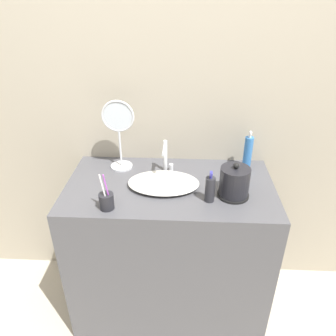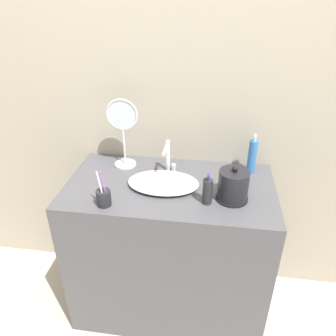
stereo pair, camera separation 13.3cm
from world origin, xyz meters
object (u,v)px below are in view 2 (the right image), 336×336
lotion_bottle (207,191)px  faucet (168,155)px  electric_kettle (233,187)px  shampoo_bottle (252,156)px  mouthwash_bottle (236,176)px  toothbrush_cup (104,197)px  vanity_mirror (123,128)px

lotion_bottle → faucet: bearing=130.7°
electric_kettle → lotion_bottle: size_ratio=1.12×
shampoo_bottle → mouthwash_bottle: 0.18m
faucet → toothbrush_cup: size_ratio=0.95×
electric_kettle → shampoo_bottle: bearing=69.4°
vanity_mirror → electric_kettle: bearing=-23.5°
toothbrush_cup → vanity_mirror: (-0.00, 0.39, 0.18)m
electric_kettle → toothbrush_cup: (-0.60, -0.13, -0.03)m
lotion_bottle → shampoo_bottle: 0.41m
faucet → electric_kettle: (0.34, -0.21, -0.03)m
faucet → electric_kettle: same height
mouthwash_bottle → vanity_mirror: (-0.62, 0.13, 0.17)m
electric_kettle → lotion_bottle: 0.13m
electric_kettle → shampoo_bottle: shampoo_bottle is taller
electric_kettle → toothbrush_cup: toothbrush_cup is taller
toothbrush_cup → vanity_mirror: vanity_mirror is taller
faucet → electric_kettle: size_ratio=1.00×
electric_kettle → vanity_mirror: 0.67m
shampoo_bottle → vanity_mirror: 0.72m
electric_kettle → vanity_mirror: (-0.60, 0.26, 0.15)m
toothbrush_cup → vanity_mirror: bearing=90.2°
toothbrush_cup → vanity_mirror: 0.43m
electric_kettle → shampoo_bottle: size_ratio=0.82×
toothbrush_cup → shampoo_bottle: (0.70, 0.42, 0.05)m
faucet → electric_kettle: 0.40m
toothbrush_cup → lotion_bottle: size_ratio=1.17×
faucet → lotion_bottle: 0.34m
electric_kettle → mouthwash_bottle: bearing=80.3°
mouthwash_bottle → electric_kettle: bearing=-99.7°
shampoo_bottle → electric_kettle: bearing=-110.6°
mouthwash_bottle → toothbrush_cup: bearing=-156.7°
faucet → toothbrush_cup: (-0.25, -0.34, -0.06)m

